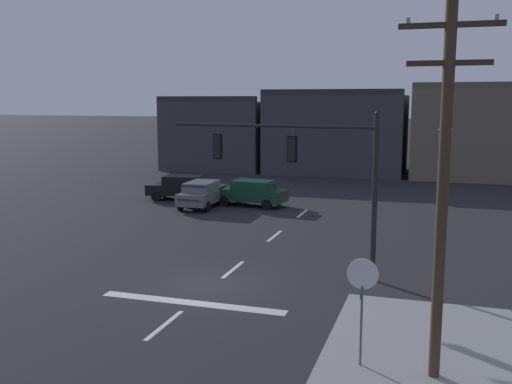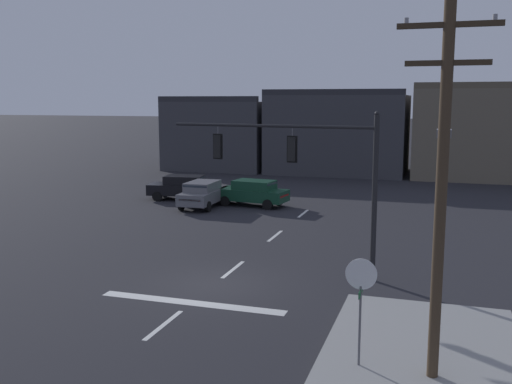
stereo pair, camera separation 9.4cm
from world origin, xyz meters
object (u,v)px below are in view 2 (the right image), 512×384
at_px(car_lot_middle, 253,192).
at_px(utility_pole, 442,180).
at_px(signal_mast_near_side, 307,164).
at_px(stop_sign, 361,286).
at_px(car_lot_nearside, 183,187).
at_px(car_lot_farside, 203,193).

distance_m(car_lot_middle, utility_pole, 23.83).
relative_size(signal_mast_near_side, stop_sign, 2.94).
distance_m(signal_mast_near_side, utility_pole, 9.08).
xyz_separation_m(stop_sign, utility_pole, (1.73, 0.09, 2.63)).
distance_m(signal_mast_near_side, stop_sign, 8.61).
height_order(stop_sign, car_lot_middle, stop_sign).
relative_size(car_lot_nearside, car_lot_middle, 1.00).
bearing_deg(stop_sign, car_lot_middle, 114.59).
relative_size(stop_sign, utility_pole, 0.32).
height_order(stop_sign, utility_pole, utility_pole).
bearing_deg(car_lot_farside, signal_mast_near_side, -51.66).
bearing_deg(car_lot_middle, signal_mast_near_side, -63.75).
bearing_deg(stop_sign, signal_mast_near_side, 111.73).
xyz_separation_m(signal_mast_near_side, utility_pole, (4.82, -7.68, 0.58)).
height_order(car_lot_nearside, car_lot_middle, same).
relative_size(car_lot_nearside, utility_pole, 0.53).
xyz_separation_m(car_lot_farside, utility_pole, (13.99, -19.27, 3.92)).
xyz_separation_m(stop_sign, car_lot_farside, (-12.26, 19.36, -1.29)).
relative_size(stop_sign, car_lot_farside, 0.63).
relative_size(car_lot_middle, car_lot_farside, 1.03).
bearing_deg(car_lot_farside, car_lot_nearside, 138.02).
height_order(car_lot_middle, car_lot_farside, same).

